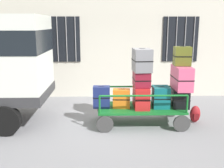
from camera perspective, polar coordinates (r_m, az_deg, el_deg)
The scene contains 14 objects.
ground_plane at distance 6.98m, azimuth 1.58°, elevation -8.54°, with size 40.00×40.00×0.00m, color gray.
building_wall at distance 9.40m, azimuth 0.75°, elevation 12.48°, with size 12.00×0.38×5.00m.
luggage_cart at distance 6.94m, azimuth 6.07°, elevation -5.48°, with size 2.23×1.13×0.45m.
cart_railing at distance 6.82m, azimuth 6.15°, elevation -1.93°, with size 2.11×1.00×0.44m.
suitcase_left_bottom at distance 6.76m, azimuth -2.22°, elevation -2.75°, with size 0.43×0.27×0.55m.
suitcase_midleft_bottom at distance 6.77m, azimuth 1.99°, elevation -3.06°, with size 0.45×0.30×0.48m.
suitcase_center_bottom at distance 6.83m, azimuth 6.15°, elevation -2.71°, with size 0.37×0.71×0.54m.
suitcase_center_middle at distance 6.74m, azimuth 6.22°, elevation 1.09°, with size 0.41×0.57×0.38m.
suitcase_center_top at distance 6.63m, azimuth 6.35°, elevation 5.02°, with size 0.47×0.60×0.56m.
suitcase_midright_bottom at distance 6.91m, azimuth 10.24°, elevation -2.69°, with size 0.43×0.47×0.54m.
suitcase_right_bottom at distance 7.07m, azimuth 14.11°, elevation -2.80°, with size 0.46×0.62×0.47m.
suitcase_right_middle at distance 6.90m, azimuth 14.47°, elevation 1.29°, with size 0.39×0.81×0.59m.
suitcase_right_top at distance 6.87m, azimuth 14.59°, elevation 5.71°, with size 0.42×0.31×0.47m.
backpack at distance 7.40m, azimuth 17.12°, elevation -6.08°, with size 0.27×0.22×0.44m.
Camera 1 is at (-0.35, -6.50, 2.51)m, focal length 43.37 mm.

